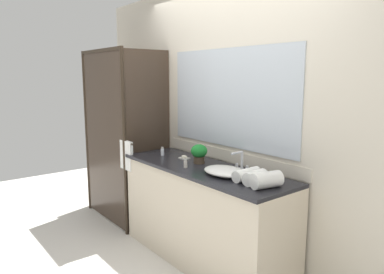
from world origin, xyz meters
name	(u,v)px	position (x,y,z in m)	size (l,w,h in m)	color
ground_plane	(202,260)	(0.00, 0.00, 0.00)	(8.00, 8.00, 0.00)	silver
wall_back_with_mirror	(231,119)	(0.00, 0.34, 1.30)	(4.40, 0.06, 2.60)	beige
vanity_cabinet	(203,214)	(0.00, 0.01, 0.45)	(1.80, 0.58, 0.90)	beige
shower_enclosure	(117,137)	(-1.28, -0.19, 1.02)	(1.20, 0.59, 2.00)	#2D2319
sink_basin	(225,171)	(0.32, -0.03, 0.93)	(0.40, 0.30, 0.06)	white
faucet	(241,164)	(0.32, 0.16, 0.96)	(0.17, 0.15, 0.18)	silver
potted_plant	(199,153)	(-0.12, 0.06, 1.00)	(0.15, 0.15, 0.18)	#473828
soap_dish	(184,157)	(-0.35, 0.06, 0.91)	(0.10, 0.07, 0.04)	silver
amenity_bottle_body_wash	(186,164)	(-0.07, -0.14, 0.93)	(0.03, 0.03, 0.07)	silver
amenity_bottle_shampoo	(162,152)	(-0.61, -0.02, 0.94)	(0.03, 0.03, 0.09)	silver
rolled_towel_near_edge	(266,180)	(0.76, -0.03, 0.96)	(0.12, 0.12, 0.23)	white
rolled_towel_middle	(255,177)	(0.65, -0.03, 0.95)	(0.10, 0.10, 0.20)	white
rolled_towel_far_edge	(247,174)	(0.54, -0.01, 0.95)	(0.09, 0.09, 0.24)	white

